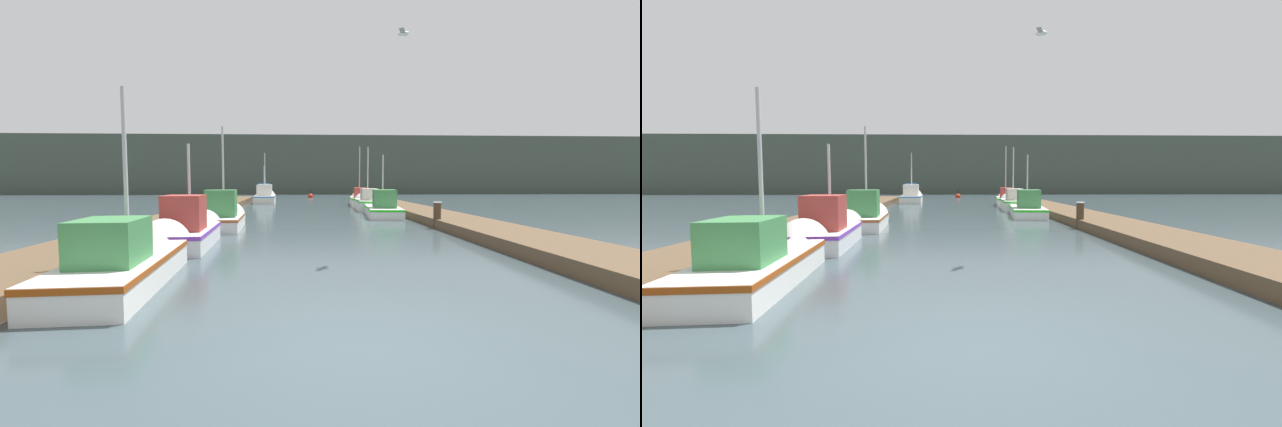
% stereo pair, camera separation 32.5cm
% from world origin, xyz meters
% --- Properties ---
extents(ground_plane, '(200.00, 200.00, 0.00)m').
position_xyz_m(ground_plane, '(0.00, 0.00, 0.00)').
color(ground_plane, '#38474C').
extents(dock_left, '(2.36, 40.00, 0.37)m').
position_xyz_m(dock_left, '(-5.97, 16.00, 0.18)').
color(dock_left, brown).
rests_on(dock_left, ground_plane).
extents(dock_right, '(2.36, 40.00, 0.37)m').
position_xyz_m(dock_right, '(5.97, 16.00, 0.18)').
color(dock_right, brown).
rests_on(dock_right, ground_plane).
extents(distant_shore_ridge, '(120.00, 16.00, 7.78)m').
position_xyz_m(distant_shore_ridge, '(0.00, 59.59, 3.89)').
color(distant_shore_ridge, '#424C42').
rests_on(distant_shore_ridge, ground_plane).
extents(fishing_boat_0, '(1.78, 5.51, 4.13)m').
position_xyz_m(fishing_boat_0, '(-3.99, 3.84, 0.39)').
color(fishing_boat_0, silver).
rests_on(fishing_boat_0, ground_plane).
extents(fishing_boat_1, '(1.56, 4.71, 3.38)m').
position_xyz_m(fishing_boat_1, '(-3.93, 8.22, 0.47)').
color(fishing_boat_1, silver).
rests_on(fishing_boat_1, ground_plane).
extents(fishing_boat_2, '(1.64, 4.49, 4.50)m').
position_xyz_m(fishing_boat_2, '(-3.69, 12.75, 0.45)').
color(fishing_boat_2, silver).
rests_on(fishing_boat_2, ground_plane).
extents(fishing_boat_3, '(2.20, 5.74, 3.81)m').
position_xyz_m(fishing_boat_3, '(3.89, 18.23, 0.41)').
color(fishing_boat_3, silver).
rests_on(fishing_boat_3, ground_plane).
extents(fishing_boat_4, '(1.71, 5.30, 4.35)m').
position_xyz_m(fishing_boat_4, '(3.81, 22.72, 0.46)').
color(fishing_boat_4, silver).
rests_on(fishing_boat_4, ground_plane).
extents(fishing_boat_5, '(1.78, 5.26, 4.79)m').
position_xyz_m(fishing_boat_5, '(4.01, 27.63, 0.45)').
color(fishing_boat_5, silver).
rests_on(fishing_boat_5, ground_plane).
extents(fishing_boat_6, '(1.88, 5.85, 4.70)m').
position_xyz_m(fishing_boat_6, '(-3.47, 32.08, 0.48)').
color(fishing_boat_6, silver).
rests_on(fishing_boat_6, ground_plane).
extents(fishing_boat_7, '(1.86, 5.80, 3.54)m').
position_xyz_m(fishing_boat_7, '(-3.88, 36.41, 0.47)').
color(fishing_boat_7, silver).
rests_on(fishing_boat_7, ground_plane).
extents(mooring_piling_0, '(0.35, 0.35, 1.06)m').
position_xyz_m(mooring_piling_0, '(4.91, 12.12, 0.54)').
color(mooring_piling_0, '#473523').
rests_on(mooring_piling_0, ground_plane).
extents(mooring_piling_1, '(0.26, 0.26, 1.31)m').
position_xyz_m(mooring_piling_1, '(-4.79, 16.89, 0.66)').
color(mooring_piling_1, '#473523').
rests_on(mooring_piling_1, ground_plane).
extents(channel_buoy, '(0.55, 0.55, 1.05)m').
position_xyz_m(channel_buoy, '(0.71, 41.11, 0.16)').
color(channel_buoy, red).
rests_on(channel_buoy, ground_plane).
extents(seagull_lead, '(0.34, 0.55, 0.12)m').
position_xyz_m(seagull_lead, '(1.90, 5.92, 5.55)').
color(seagull_lead, white).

